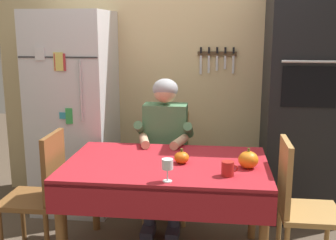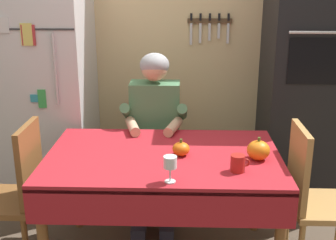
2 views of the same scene
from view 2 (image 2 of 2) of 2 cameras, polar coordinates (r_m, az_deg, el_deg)
name	(u,v)px [view 2 (image 2 of 2)]	position (r m, az deg, el deg)	size (l,w,h in m)	color
back_wall_assembly	(175,35)	(3.71, 0.98, 11.04)	(3.70, 0.13, 2.60)	#D1B784
refrigerator	(47,92)	(3.56, -15.49, 3.56)	(0.68, 0.71, 1.80)	silver
wall_oven	(305,74)	(3.54, 17.37, 5.78)	(0.60, 0.64, 2.10)	black
dining_table	(163,169)	(2.65, -0.64, -6.33)	(1.40, 0.90, 0.74)	brown
chair_behind_person	(156,144)	(3.44, -1.53, -3.09)	(0.40, 0.40, 0.93)	tan
seated_person	(155,124)	(3.19, -1.76, -0.51)	(0.47, 0.55, 1.25)	#38384C
chair_right_side	(313,194)	(2.81, 18.30, -9.13)	(0.40, 0.40, 0.93)	tan
chair_left_side	(16,190)	(2.87, -19.12, -8.57)	(0.40, 0.40, 0.93)	brown
coffee_mug	(238,163)	(2.42, 9.09, -5.58)	(0.11, 0.08, 0.09)	#B2231E
wine_glass	(170,164)	(2.25, 0.28, -5.68)	(0.07, 0.07, 0.14)	white
pumpkin_large	(258,150)	(2.60, 11.66, -3.86)	(0.13, 0.13, 0.14)	orange
pumpkin_medium	(181,149)	(2.61, 1.70, -3.77)	(0.10, 0.10, 0.10)	orange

